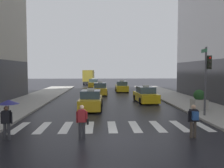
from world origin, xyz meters
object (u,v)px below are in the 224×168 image
(taxi_second, at_px, (146,95))
(planter_near_corner, at_px, (199,100))
(taxi_fourth, at_px, (122,87))
(pedestrian_with_umbrella, at_px, (8,109))
(pedestrian_with_backpack, at_px, (194,119))
(taxi_fifth, at_px, (94,84))
(traffic_light_pole, at_px, (207,71))
(pedestrian_with_handbag, at_px, (82,120))
(taxi_lead, at_px, (91,101))
(box_truck, at_px, (89,77))
(taxi_third, at_px, (100,89))

(taxi_second, relative_size, planter_near_corner, 2.89)
(taxi_fourth, bearing_deg, planter_near_corner, -74.31)
(pedestrian_with_umbrella, relative_size, pedestrian_with_backpack, 1.18)
(taxi_fourth, distance_m, pedestrian_with_backpack, 24.45)
(taxi_fifth, relative_size, pedestrian_with_backpack, 2.77)
(traffic_light_pole, xyz_separation_m, pedestrian_with_handbag, (-8.32, -4.58, -2.32))
(taxi_lead, height_order, pedestrian_with_handbag, taxi_lead)
(planter_near_corner, bearing_deg, taxi_fifth, 109.90)
(pedestrian_with_handbag, bearing_deg, box_truck, 92.64)
(box_truck, xyz_separation_m, pedestrian_with_handbag, (1.92, -41.52, -0.92))
(taxi_lead, bearing_deg, taxi_fifth, 91.42)
(traffic_light_pole, xyz_separation_m, taxi_fifth, (-8.90, 28.81, -2.53))
(taxi_third, xyz_separation_m, box_truck, (-2.68, 21.62, 1.13))
(traffic_light_pole, height_order, taxi_third, traffic_light_pole)
(taxi_second, bearing_deg, taxi_fourth, 96.82)
(pedestrian_with_umbrella, xyz_separation_m, pedestrian_with_handbag, (3.48, 0.09, -0.58))
(traffic_light_pole, relative_size, taxi_fifth, 1.05)
(pedestrian_with_umbrella, bearing_deg, pedestrian_with_handbag, 1.47)
(taxi_second, distance_m, planter_near_corner, 6.22)
(taxi_fourth, xyz_separation_m, box_truck, (-6.04, 17.28, 1.13))
(taxi_second, xyz_separation_m, taxi_fourth, (-1.42, 11.90, 0.00))
(taxi_fourth, height_order, box_truck, box_truck)
(traffic_light_pole, xyz_separation_m, taxi_lead, (-8.28, 3.81, -2.53))
(taxi_fourth, height_order, planter_near_corner, taxi_fourth)
(taxi_fifth, bearing_deg, box_truck, 99.35)
(traffic_light_pole, relative_size, pedestrian_with_handbag, 2.91)
(taxi_fourth, bearing_deg, taxi_fifth, 117.19)
(taxi_lead, relative_size, box_truck, 0.60)
(box_truck, bearing_deg, taxi_second, -75.65)
(taxi_second, xyz_separation_m, planter_near_corner, (3.38, -5.22, 0.15))
(taxi_fifth, xyz_separation_m, box_truck, (-1.34, 8.13, 1.13))
(taxi_lead, relative_size, taxi_second, 0.99)
(pedestrian_with_umbrella, distance_m, planter_near_corner, 14.37)
(box_truck, xyz_separation_m, pedestrian_with_umbrella, (-1.57, -41.61, -0.34))
(taxi_second, bearing_deg, pedestrian_with_backpack, -90.46)
(pedestrian_with_backpack, distance_m, planter_near_corner, 8.09)
(taxi_fifth, distance_m, pedestrian_with_handbag, 33.39)
(pedestrian_with_handbag, relative_size, planter_near_corner, 1.03)
(taxi_fifth, bearing_deg, taxi_third, -84.34)
(taxi_third, bearing_deg, pedestrian_with_umbrella, -101.99)
(traffic_light_pole, xyz_separation_m, taxi_second, (-2.78, 7.76, -2.53))
(taxi_second, bearing_deg, taxi_lead, -144.38)
(taxi_fifth, bearing_deg, pedestrian_with_umbrella, -94.96)
(taxi_fifth, bearing_deg, pedestrian_with_handbag, -89.01)
(taxi_third, distance_m, pedestrian_with_handbag, 19.91)
(taxi_fifth, relative_size, pedestrian_with_umbrella, 2.35)
(pedestrian_with_umbrella, bearing_deg, taxi_third, 78.01)
(box_truck, bearing_deg, taxi_fourth, -70.74)
(box_truck, bearing_deg, taxi_third, -82.94)
(box_truck, distance_m, pedestrian_with_handbag, 41.57)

